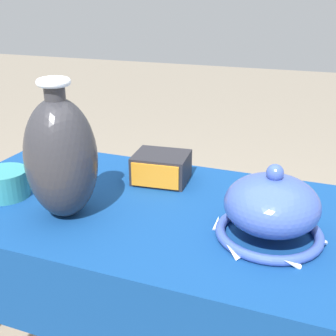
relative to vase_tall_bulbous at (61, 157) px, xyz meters
name	(u,v)px	position (x,y,z in m)	size (l,w,h in m)	color
display_table	(167,240)	(0.22, 0.10, -0.23)	(1.24, 0.59, 0.74)	brown
vase_tall_bulbous	(61,157)	(0.00, 0.00, 0.00)	(0.17, 0.17, 0.33)	#2D2D33
vase_dome_bell	(271,210)	(0.48, 0.07, -0.08)	(0.25, 0.24, 0.18)	#3851A8
mosaic_tile_box	(161,168)	(0.14, 0.27, -0.11)	(0.16, 0.15, 0.08)	#232328
pot_squat_teal	(5,183)	(-0.21, 0.03, -0.11)	(0.12, 0.12, 0.07)	teal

